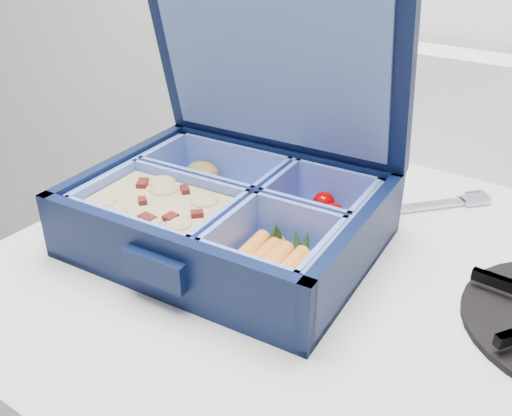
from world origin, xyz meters
The scene contains 3 objects.
bento_box centered at (-0.59, 1.66, 0.86)m, with size 0.26×0.20×0.06m, color black, non-canonical shape.
burner_grate_rear centered at (-0.68, 1.90, 0.84)m, with size 0.16×0.16×0.02m, color black.
fork centered at (-0.48, 1.81, 0.83)m, with size 0.02×0.17×0.01m, color #B1B2C3, non-canonical shape.
Camera 1 is at (-0.31, 1.31, 1.11)m, focal length 40.00 mm.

